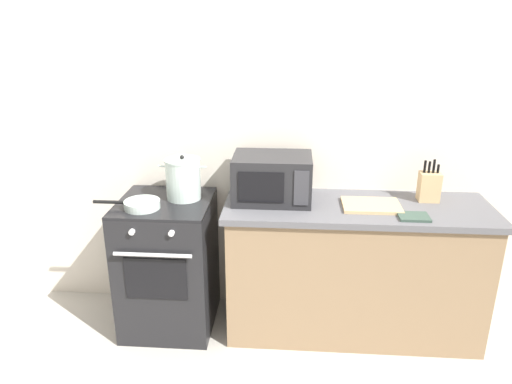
{
  "coord_description": "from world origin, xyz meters",
  "views": [
    {
      "loc": [
        0.46,
        -2.25,
        2.05
      ],
      "look_at": [
        0.25,
        0.6,
        1.0
      ],
      "focal_mm": 33.64,
      "sensor_mm": 36.0,
      "label": 1
    }
  ],
  "objects_px": {
    "stove": "(168,264)",
    "stock_pot": "(183,179)",
    "frying_pan": "(141,204)",
    "knife_block": "(429,186)",
    "microwave": "(272,178)",
    "cutting_board": "(371,205)",
    "oven_mitt": "(414,217)"
  },
  "relations": [
    {
      "from": "frying_pan",
      "to": "microwave",
      "type": "height_order",
      "value": "microwave"
    },
    {
      "from": "stock_pot",
      "to": "cutting_board",
      "type": "bearing_deg",
      "value": -3.12
    },
    {
      "from": "cutting_board",
      "to": "oven_mitt",
      "type": "xyz_separation_m",
      "value": [
        0.23,
        -0.16,
        -0.0
      ]
    },
    {
      "from": "stove",
      "to": "stock_pot",
      "type": "height_order",
      "value": "stock_pot"
    },
    {
      "from": "cutting_board",
      "to": "knife_block",
      "type": "xyz_separation_m",
      "value": [
        0.38,
        0.14,
        0.09
      ]
    },
    {
      "from": "cutting_board",
      "to": "knife_block",
      "type": "bearing_deg",
      "value": 20.11
    },
    {
      "from": "knife_block",
      "to": "stove",
      "type": "bearing_deg",
      "value": -175.28
    },
    {
      "from": "stove",
      "to": "oven_mitt",
      "type": "height_order",
      "value": "oven_mitt"
    },
    {
      "from": "knife_block",
      "to": "oven_mitt",
      "type": "bearing_deg",
      "value": -117.53
    },
    {
      "from": "microwave",
      "to": "oven_mitt",
      "type": "xyz_separation_m",
      "value": [
        0.85,
        -0.24,
        -0.14
      ]
    },
    {
      "from": "stock_pot",
      "to": "oven_mitt",
      "type": "height_order",
      "value": "stock_pot"
    },
    {
      "from": "frying_pan",
      "to": "cutting_board",
      "type": "height_order",
      "value": "frying_pan"
    },
    {
      "from": "stove",
      "to": "frying_pan",
      "type": "distance_m",
      "value": 0.51
    },
    {
      "from": "cutting_board",
      "to": "oven_mitt",
      "type": "distance_m",
      "value": 0.28
    },
    {
      "from": "stove",
      "to": "knife_block",
      "type": "relative_size",
      "value": 3.3
    },
    {
      "from": "stock_pot",
      "to": "oven_mitt",
      "type": "xyz_separation_m",
      "value": [
        1.43,
        -0.23,
        -0.13
      ]
    },
    {
      "from": "frying_pan",
      "to": "oven_mitt",
      "type": "height_order",
      "value": "frying_pan"
    },
    {
      "from": "knife_block",
      "to": "oven_mitt",
      "type": "relative_size",
      "value": 1.55
    },
    {
      "from": "oven_mitt",
      "to": "stock_pot",
      "type": "bearing_deg",
      "value": 171.06
    },
    {
      "from": "stock_pot",
      "to": "cutting_board",
      "type": "height_order",
      "value": "stock_pot"
    },
    {
      "from": "microwave",
      "to": "stove",
      "type": "bearing_deg",
      "value": -173.54
    },
    {
      "from": "stock_pot",
      "to": "frying_pan",
      "type": "relative_size",
      "value": 0.75
    },
    {
      "from": "stove",
      "to": "oven_mitt",
      "type": "distance_m",
      "value": 1.63
    },
    {
      "from": "stove",
      "to": "stock_pot",
      "type": "bearing_deg",
      "value": 29.35
    },
    {
      "from": "stove",
      "to": "microwave",
      "type": "height_order",
      "value": "microwave"
    },
    {
      "from": "stove",
      "to": "microwave",
      "type": "xyz_separation_m",
      "value": [
        0.7,
        0.08,
        0.61
      ]
    },
    {
      "from": "knife_block",
      "to": "oven_mitt",
      "type": "height_order",
      "value": "knife_block"
    },
    {
      "from": "frying_pan",
      "to": "oven_mitt",
      "type": "distance_m",
      "value": 1.67
    },
    {
      "from": "stock_pot",
      "to": "microwave",
      "type": "xyz_separation_m",
      "value": [
        0.58,
        0.01,
        0.02
      ]
    },
    {
      "from": "stock_pot",
      "to": "frying_pan",
      "type": "distance_m",
      "value": 0.32
    },
    {
      "from": "microwave",
      "to": "cutting_board",
      "type": "xyz_separation_m",
      "value": [
        0.63,
        -0.08,
        -0.14
      ]
    },
    {
      "from": "oven_mitt",
      "to": "knife_block",
      "type": "bearing_deg",
      "value": 62.47
    }
  ]
}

